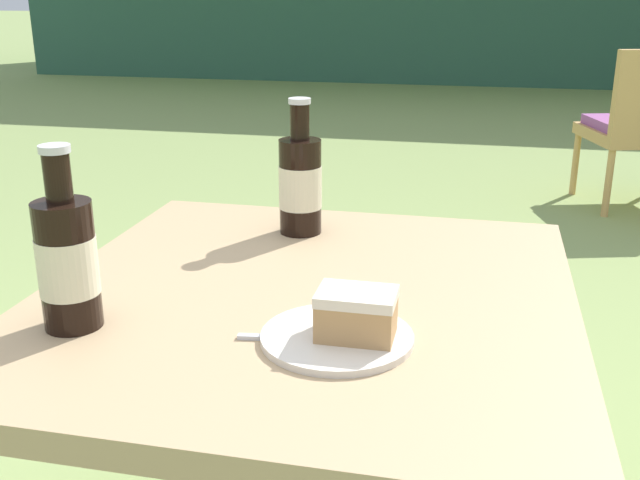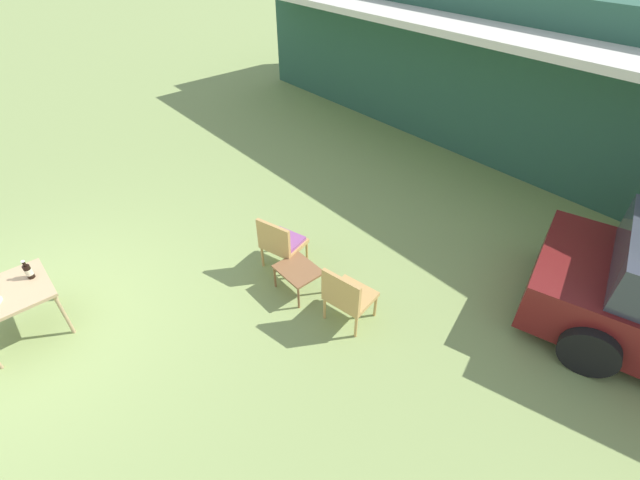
{
  "view_description": "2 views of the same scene",
  "coord_description": "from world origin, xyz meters",
  "px_view_note": "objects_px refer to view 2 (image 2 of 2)",
  "views": [
    {
      "loc": [
        0.25,
        -1.04,
        1.13
      ],
      "look_at": [
        0.0,
        0.1,
        0.73
      ],
      "focal_mm": 42.0,
      "sensor_mm": 36.0,
      "label": 1
    },
    {
      "loc": [
        4.94,
        0.46,
        4.19
      ],
      "look_at": [
        1.83,
        3.15,
        0.9
      ],
      "focal_mm": 24.0,
      "sensor_mm": 36.0,
      "label": 2
    }
  ],
  "objects_px": {
    "garden_side_table": "(298,271)",
    "patio_table": "(9,296)",
    "cola_bottle_near": "(28,271)",
    "wicker_chair_cushioned": "(281,241)",
    "wicker_chair_plain": "(347,295)"
  },
  "relations": [
    {
      "from": "patio_table",
      "to": "cola_bottle_near",
      "type": "distance_m",
      "value": 0.33
    },
    {
      "from": "patio_table",
      "to": "cola_bottle_near",
      "type": "height_order",
      "value": "cola_bottle_near"
    },
    {
      "from": "wicker_chair_plain",
      "to": "wicker_chair_cushioned",
      "type": "bearing_deg",
      "value": -11.75
    },
    {
      "from": "wicker_chair_cushioned",
      "to": "cola_bottle_near",
      "type": "bearing_deg",
      "value": 51.39
    },
    {
      "from": "wicker_chair_plain",
      "to": "cola_bottle_near",
      "type": "height_order",
      "value": "cola_bottle_near"
    },
    {
      "from": "wicker_chair_plain",
      "to": "patio_table",
      "type": "relative_size",
      "value": 0.96
    },
    {
      "from": "wicker_chair_cushioned",
      "to": "cola_bottle_near",
      "type": "height_order",
      "value": "cola_bottle_near"
    },
    {
      "from": "cola_bottle_near",
      "to": "wicker_chair_plain",
      "type": "bearing_deg",
      "value": 47.98
    },
    {
      "from": "wicker_chair_plain",
      "to": "cola_bottle_near",
      "type": "xyz_separation_m",
      "value": [
        -2.51,
        -2.78,
        0.32
      ]
    },
    {
      "from": "wicker_chair_cushioned",
      "to": "patio_table",
      "type": "relative_size",
      "value": 0.96
    },
    {
      "from": "wicker_chair_cushioned",
      "to": "wicker_chair_plain",
      "type": "distance_m",
      "value": 1.35
    },
    {
      "from": "wicker_chair_cushioned",
      "to": "cola_bottle_near",
      "type": "xyz_separation_m",
      "value": [
        -1.15,
        -2.8,
        0.32
      ]
    },
    {
      "from": "wicker_chair_plain",
      "to": "patio_table",
      "type": "xyz_separation_m",
      "value": [
        -2.43,
        -3.06,
        0.16
      ]
    },
    {
      "from": "wicker_chair_cushioned",
      "to": "cola_bottle_near",
      "type": "relative_size",
      "value": 3.28
    },
    {
      "from": "garden_side_table",
      "to": "patio_table",
      "type": "height_order",
      "value": "patio_table"
    }
  ]
}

